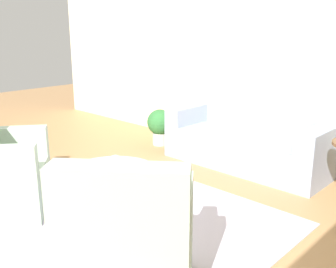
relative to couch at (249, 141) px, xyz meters
name	(u,v)px	position (x,y,z in m)	size (l,w,h in m)	color
ground_plane	(117,218)	(-0.09, -2.15, -0.32)	(16.00, 16.00, 0.00)	#AD7F51
wall_back	(268,55)	(-0.09, 0.53, 1.08)	(9.25, 0.12, 2.80)	beige
rug	(117,217)	(-0.09, -2.15, -0.32)	(2.96, 2.39, 0.01)	#BCB2C1
couch	(249,141)	(0.00, 0.00, 0.00)	(2.13, 0.85, 0.87)	#8E99B2
armchair_left	(0,173)	(-1.04, -2.83, 0.08)	(1.10, 1.08, 1.01)	#9EB29E
armchair_right	(128,245)	(0.85, -2.83, 0.08)	(1.10, 1.08, 1.01)	#9EB29E
ottoman_table	(112,187)	(-0.15, -2.16, -0.02)	(0.86, 0.86, 0.46)	#8E99B2
potted_plant_floor	(160,124)	(-1.48, -0.15, 0.00)	(0.39, 0.39, 0.55)	beige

